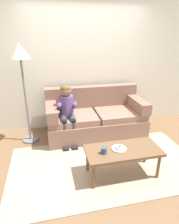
{
  "coord_description": "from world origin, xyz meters",
  "views": [
    {
      "loc": [
        -0.82,
        -2.71,
        1.97
      ],
      "look_at": [
        -0.1,
        0.45,
        0.65
      ],
      "focal_mm": 31.64,
      "sensor_mm": 36.0,
      "label": 1
    }
  ],
  "objects": [
    {
      "name": "coffee_table",
      "position": [
        0.17,
        -0.5,
        0.39
      ],
      "size": [
        1.07,
        0.5,
        0.44
      ],
      "color": "brown",
      "rests_on": "ground"
    },
    {
      "name": "floor_lamp",
      "position": [
        -1.19,
        0.84,
        1.5
      ],
      "size": [
        0.33,
        0.33,
        1.82
      ],
      "color": "slate",
      "rests_on": "ground"
    },
    {
      "name": "ground",
      "position": [
        0.0,
        0.0,
        0.0
      ],
      "size": [
        10.0,
        10.0,
        0.0
      ],
      "primitive_type": "plane",
      "color": "brown"
    },
    {
      "name": "donut",
      "position": [
        0.11,
        -0.48,
        0.47
      ],
      "size": [
        0.16,
        0.16,
        0.04
      ],
      "primitive_type": "torus",
      "rotation": [
        0.0,
        0.0,
        0.52
      ],
      "color": "beige",
      "rests_on": "plate"
    },
    {
      "name": "person_child",
      "position": [
        -0.48,
        0.64,
        0.67
      ],
      "size": [
        0.34,
        0.58,
        1.1
      ],
      "color": "#664C84",
      "rests_on": "ground"
    },
    {
      "name": "area_rug",
      "position": [
        0.0,
        -0.25,
        0.01
      ],
      "size": [
        2.97,
        1.61,
        0.01
      ],
      "primitive_type": "cube",
      "color": "tan",
      "rests_on": "ground"
    },
    {
      "name": "couch",
      "position": [
        0.1,
        0.85,
        0.34
      ],
      "size": [
        1.92,
        0.9,
        0.93
      ],
      "color": "#846051",
      "rests_on": "ground"
    },
    {
      "name": "plate",
      "position": [
        0.11,
        -0.48,
        0.44
      ],
      "size": [
        0.21,
        0.21,
        0.01
      ],
      "primitive_type": "cylinder",
      "color": "white",
      "rests_on": "coffee_table"
    },
    {
      "name": "wall_back",
      "position": [
        0.0,
        1.4,
        1.4
      ],
      "size": [
        8.0,
        0.1,
        2.8
      ],
      "primitive_type": "cube",
      "color": "silver",
      "rests_on": "ground"
    },
    {
      "name": "mug",
      "position": [
        -0.13,
        -0.54,
        0.48
      ],
      "size": [
        0.08,
        0.08,
        0.09
      ],
      "primitive_type": "cylinder",
      "color": "#334C72",
      "rests_on": "coffee_table"
    },
    {
      "name": "toy_controller",
      "position": [
        0.67,
        0.03,
        0.03
      ],
      "size": [
        0.23,
        0.09,
        0.05
      ],
      "rotation": [
        0.0,
        0.0,
        0.41
      ],
      "color": "red",
      "rests_on": "ground"
    }
  ]
}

